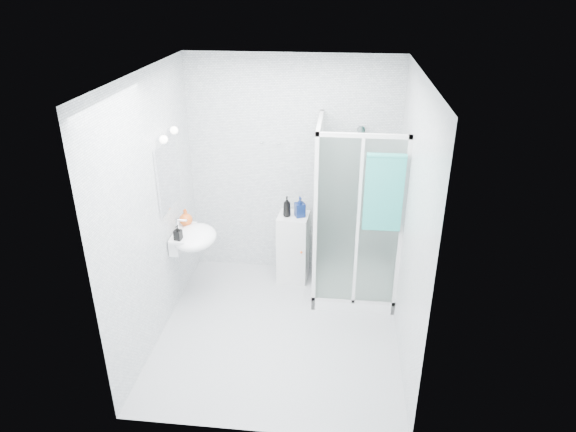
# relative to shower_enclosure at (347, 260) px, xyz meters

# --- Properties ---
(room) EXTENTS (2.40, 2.60, 2.60)m
(room) POSITION_rel_shower_enclosure_xyz_m (-0.67, -0.77, 0.85)
(room) COLOR silver
(room) RESTS_ON ground
(shower_enclosure) EXTENTS (0.90, 0.95, 2.00)m
(shower_enclosure) POSITION_rel_shower_enclosure_xyz_m (0.00, 0.00, 0.00)
(shower_enclosure) COLOR white
(shower_enclosure) RESTS_ON ground
(wall_basin) EXTENTS (0.46, 0.56, 0.35)m
(wall_basin) POSITION_rel_shower_enclosure_xyz_m (-1.66, -0.32, 0.35)
(wall_basin) COLOR white
(wall_basin) RESTS_ON ground
(mirror) EXTENTS (0.02, 0.60, 0.70)m
(mirror) POSITION_rel_shower_enclosure_xyz_m (-1.85, -0.32, 1.05)
(mirror) COLOR white
(mirror) RESTS_ON room
(vanity_lights) EXTENTS (0.10, 0.40, 0.08)m
(vanity_lights) POSITION_rel_shower_enclosure_xyz_m (-1.80, -0.32, 1.47)
(vanity_lights) COLOR silver
(vanity_lights) RESTS_ON room
(wall_hooks) EXTENTS (0.23, 0.06, 0.03)m
(wall_hooks) POSITION_rel_shower_enclosure_xyz_m (-0.92, 0.49, 1.17)
(wall_hooks) COLOR silver
(wall_hooks) RESTS_ON room
(storage_cabinet) EXTENTS (0.37, 0.38, 0.84)m
(storage_cabinet) POSITION_rel_shower_enclosure_xyz_m (-0.63, 0.27, -0.03)
(storage_cabinet) COLOR silver
(storage_cabinet) RESTS_ON ground
(hand_towel) EXTENTS (0.37, 0.05, 0.79)m
(hand_towel) POSITION_rel_shower_enclosure_xyz_m (0.30, -0.40, 1.01)
(hand_towel) COLOR teal
(hand_towel) RESTS_ON shower_enclosure
(shampoo_bottle_a) EXTENTS (0.10, 0.10, 0.24)m
(shampoo_bottle_a) POSITION_rel_shower_enclosure_xyz_m (-0.70, 0.24, 0.51)
(shampoo_bottle_a) COLOR black
(shampoo_bottle_a) RESTS_ON storage_cabinet
(shampoo_bottle_b) EXTENTS (0.14, 0.14, 0.24)m
(shampoo_bottle_b) POSITION_rel_shower_enclosure_xyz_m (-0.56, 0.25, 0.51)
(shampoo_bottle_b) COLOR #0D1F53
(shampoo_bottle_b) RESTS_ON storage_cabinet
(soap_dispenser_orange) EXTENTS (0.18, 0.18, 0.19)m
(soap_dispenser_orange) POSITION_rel_shower_enclosure_xyz_m (-1.76, -0.16, 0.51)
(soap_dispenser_orange) COLOR #C84F17
(soap_dispenser_orange) RESTS_ON wall_basin
(soap_dispenser_black) EXTENTS (0.09, 0.09, 0.16)m
(soap_dispenser_black) POSITION_rel_shower_enclosure_xyz_m (-1.74, -0.50, 0.50)
(soap_dispenser_black) COLOR black
(soap_dispenser_black) RESTS_ON wall_basin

